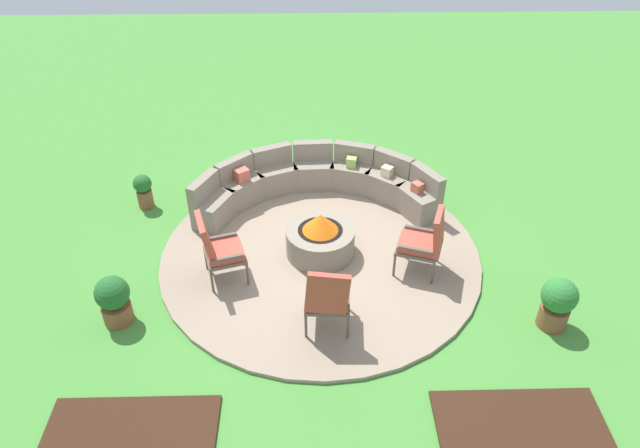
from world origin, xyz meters
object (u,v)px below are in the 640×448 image
object	(u,v)px
curved_stone_bench	(315,183)
potted_plant_2	(144,190)
fire_pit	(320,238)
lounge_chair_front_right	(327,296)
potted_plant_0	(114,299)
potted_plant_1	(558,302)
lounge_chair_back_left	(425,240)
lounge_chair_front_left	(218,247)

from	to	relation	value
curved_stone_bench	potted_plant_2	size ratio (longest dim) A/B	6.57
fire_pit	lounge_chair_front_right	bearing A→B (deg)	-88.04
fire_pit	lounge_chair_front_right	xyz separation A→B (m)	(0.05, -1.53, 0.28)
potted_plant_0	potted_plant_1	size ratio (longest dim) A/B	0.96
lounge_chair_back_left	potted_plant_0	bearing A→B (deg)	120.64
potted_plant_1	potted_plant_2	size ratio (longest dim) A/B	1.24
lounge_chair_front_left	potted_plant_1	bearing A→B (deg)	60.93
lounge_chair_back_left	potted_plant_0	size ratio (longest dim) A/B	1.44
lounge_chair_back_left	potted_plant_2	size ratio (longest dim) A/B	1.70
lounge_chair_back_left	lounge_chair_front_right	bearing A→B (deg)	146.94
potted_plant_2	potted_plant_0	bearing A→B (deg)	-85.56
potted_plant_1	lounge_chair_back_left	bearing A→B (deg)	145.34
fire_pit	potted_plant_1	bearing A→B (deg)	-26.36
lounge_chair_front_right	potted_plant_1	xyz separation A→B (m)	(2.96, 0.03, -0.20)
curved_stone_bench	potted_plant_2	world-z (taller)	curved_stone_bench
fire_pit	lounge_chair_front_right	distance (m)	1.55
fire_pit	potted_plant_1	distance (m)	3.37
potted_plant_0	potted_plant_1	world-z (taller)	potted_plant_1
fire_pit	curved_stone_bench	world-z (taller)	curved_stone_bench
curved_stone_bench	lounge_chair_back_left	xyz separation A→B (m)	(1.53, -1.87, 0.23)
potted_plant_0	potted_plant_2	bearing A→B (deg)	94.44
lounge_chair_front_left	potted_plant_1	distance (m)	4.56
potted_plant_0	potted_plant_2	distance (m)	2.67
lounge_chair_front_right	potted_plant_1	world-z (taller)	lounge_chair_front_right
potted_plant_1	potted_plant_2	bearing A→B (deg)	154.18
potted_plant_0	lounge_chair_front_left	bearing A→B (deg)	30.39
fire_pit	potted_plant_1	xyz separation A→B (m)	(3.02, -1.50, 0.08)
fire_pit	potted_plant_2	xyz separation A→B (m)	(-2.92, 1.38, -0.00)
lounge_chair_back_left	potted_plant_2	world-z (taller)	lounge_chair_back_left
fire_pit	curved_stone_bench	bearing A→B (deg)	92.18
fire_pit	lounge_chair_front_left	size ratio (longest dim) A/B	0.95
potted_plant_0	potted_plant_1	distance (m)	5.74
lounge_chair_front_right	lounge_chair_back_left	size ratio (longest dim) A/B	1.02
curved_stone_bench	lounge_chair_front_left	distance (m)	2.42
curved_stone_bench	potted_plant_1	world-z (taller)	curved_stone_bench
lounge_chair_front_right	lounge_chair_front_left	bearing A→B (deg)	149.56
curved_stone_bench	lounge_chair_front_left	xyz separation A→B (m)	(-1.38, -1.97, 0.24)
potted_plant_1	potted_plant_2	world-z (taller)	potted_plant_1
lounge_chair_front_right	potted_plant_1	size ratio (longest dim) A/B	1.41
lounge_chair_back_left	potted_plant_1	distance (m)	1.89
lounge_chair_front_right	potted_plant_1	distance (m)	2.97
lounge_chair_back_left	curved_stone_bench	bearing A→B (deg)	58.31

